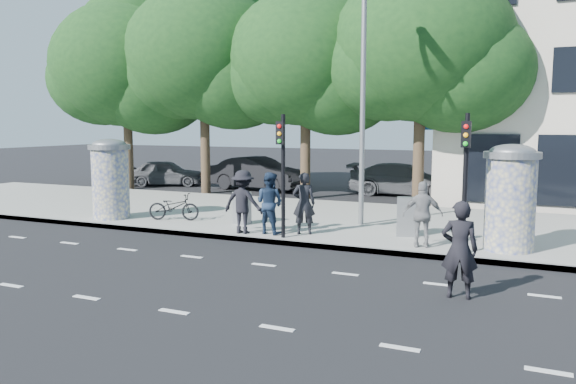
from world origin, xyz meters
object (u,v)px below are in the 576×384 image
at_px(ad_column_left, 110,177).
at_px(traffic_pole_far, 465,169).
at_px(man_road, 459,250).
at_px(car_left, 166,173).
at_px(ped_e, 423,215).
at_px(cabinet_left, 242,208).
at_px(ped_c, 270,203).
at_px(car_mid, 258,174).
at_px(street_lamp, 363,74).
at_px(car_right, 404,179).
at_px(bicycle, 174,207).
at_px(ped_d, 243,202).
at_px(cabinet_right, 406,217).
at_px(ped_b, 304,203).
at_px(ad_column_right, 510,195).
at_px(traffic_pole_near, 282,163).

xyz_separation_m(ad_column_left, traffic_pole_far, (11.40, -0.71, 0.69)).
relative_size(man_road, car_left, 0.46).
bearing_deg(car_left, ped_e, -147.85).
bearing_deg(cabinet_left, ped_c, -25.67).
relative_size(ad_column_left, car_mid, 0.53).
bearing_deg(street_lamp, car_right, 93.56).
bearing_deg(car_right, man_road, -167.98).
distance_m(ad_column_left, bicycle, 2.41).
xyz_separation_m(ped_d, ped_e, (5.09, 0.17, -0.06)).
height_order(traffic_pole_far, car_right, traffic_pole_far).
xyz_separation_m(ped_d, car_mid, (-4.92, 10.76, -0.24)).
bearing_deg(man_road, ad_column_left, -25.75).
relative_size(ped_c, cabinet_left, 1.74).
relative_size(car_left, car_right, 0.80).
relative_size(ped_d, car_left, 0.45).
distance_m(man_road, cabinet_right, 5.20).
distance_m(ped_c, cabinet_right, 3.89).
bearing_deg(ped_c, ped_b, -151.27).
relative_size(cabinet_left, car_right, 0.20).
bearing_deg(ped_e, car_mid, -58.25).
xyz_separation_m(ad_column_right, car_right, (-4.96, 10.87, -0.80)).
bearing_deg(ped_b, ped_e, 154.04).
bearing_deg(ped_e, car_left, -45.61).
xyz_separation_m(traffic_pole_near, car_right, (0.84, 11.78, -1.50)).
distance_m(bicycle, cabinet_left, 2.38).
bearing_deg(ad_column_right, ped_b, -178.32).
bearing_deg(car_left, traffic_pole_near, -156.53).
bearing_deg(car_right, ped_b, 173.54).
bearing_deg(ad_column_right, man_road, -100.06).
relative_size(cabinet_left, car_mid, 0.20).
distance_m(ped_c, man_road, 6.71).
bearing_deg(car_mid, man_road, -132.15).
distance_m(traffic_pole_far, bicycle, 9.45).
distance_m(cabinet_right, car_left, 17.33).
bearing_deg(ped_e, man_road, 99.00).
xyz_separation_m(traffic_pole_far, ped_b, (-4.46, 0.75, -1.19)).
relative_size(traffic_pole_far, ped_d, 1.87).
bearing_deg(car_mid, ped_b, -138.11).
relative_size(ped_e, bicycle, 1.01).
height_order(ped_c, car_left, ped_c).
distance_m(ad_column_left, ped_c, 6.03).
distance_m(ad_column_right, cabinet_right, 2.94).
xyz_separation_m(cabinet_right, car_mid, (-9.32, 9.29, 0.12)).
xyz_separation_m(traffic_pole_near, traffic_pole_far, (4.80, 0.00, 0.00)).
distance_m(traffic_pole_far, ped_e, 1.65).
distance_m(man_road, cabinet_left, 8.53).
xyz_separation_m(bicycle, car_mid, (-1.81, 9.75, 0.23)).
bearing_deg(traffic_pole_far, cabinet_left, 167.73).
distance_m(ad_column_right, ped_c, 6.44).
bearing_deg(bicycle, car_mid, -5.82).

